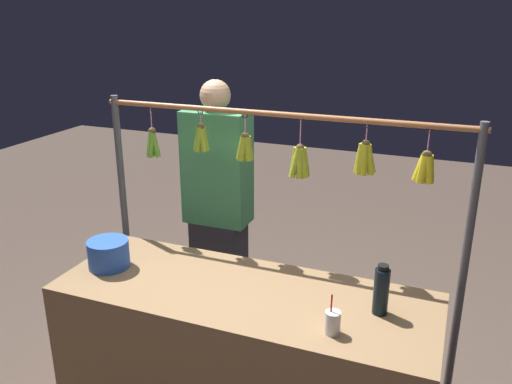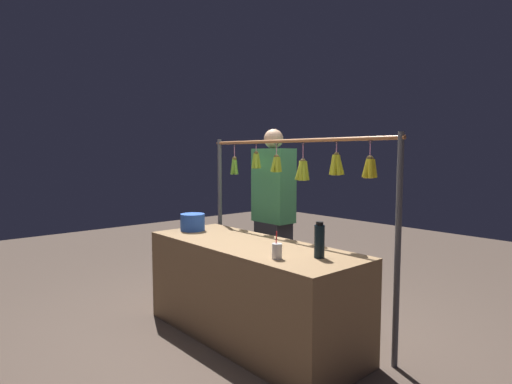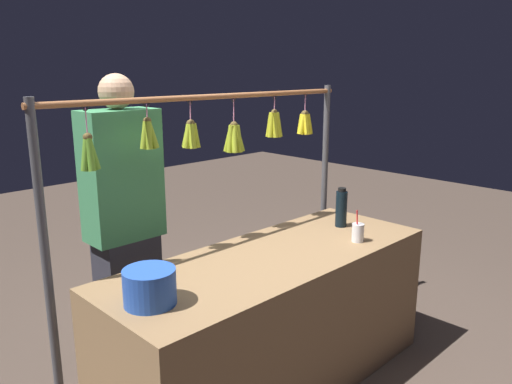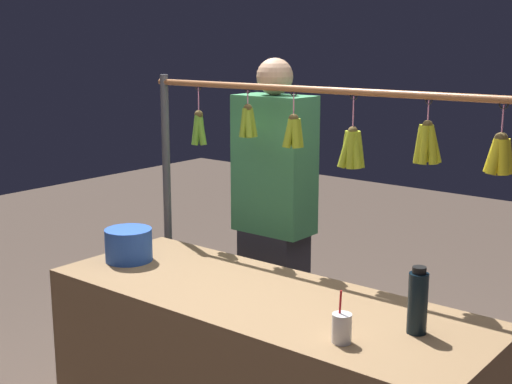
% 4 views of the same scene
% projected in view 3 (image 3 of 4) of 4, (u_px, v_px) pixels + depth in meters
% --- Properties ---
extents(ground_plane, '(12.00, 12.00, 0.00)m').
position_uv_depth(ground_plane, '(272.00, 383.00, 3.00)').
color(ground_plane, '#4E3F36').
extents(market_counter, '(2.00, 0.74, 0.80)m').
position_uv_depth(market_counter, '(272.00, 321.00, 2.90)').
color(market_counter, olive).
rests_on(market_counter, ground).
extents(display_rack, '(2.18, 0.12, 1.69)m').
position_uv_depth(display_rack, '(222.00, 168.00, 3.06)').
color(display_rack, '#4C4C51').
rests_on(display_rack, ground).
extents(water_bottle, '(0.07, 0.07, 0.26)m').
position_uv_depth(water_bottle, '(341.00, 208.00, 3.28)').
color(water_bottle, black).
rests_on(water_bottle, market_counter).
extents(blue_bucket, '(0.23, 0.23, 0.16)m').
position_uv_depth(blue_bucket, '(150.00, 287.00, 2.21)').
color(blue_bucket, blue).
rests_on(blue_bucket, market_counter).
extents(drink_cup, '(0.07, 0.07, 0.19)m').
position_uv_depth(drink_cup, '(358.00, 233.00, 3.01)').
color(drink_cup, silver).
rests_on(drink_cup, market_counter).
extents(vendor_person, '(0.42, 0.23, 1.78)m').
position_uv_depth(vendor_person, '(125.00, 232.00, 2.95)').
color(vendor_person, '#2D2D38').
rests_on(vendor_person, ground).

